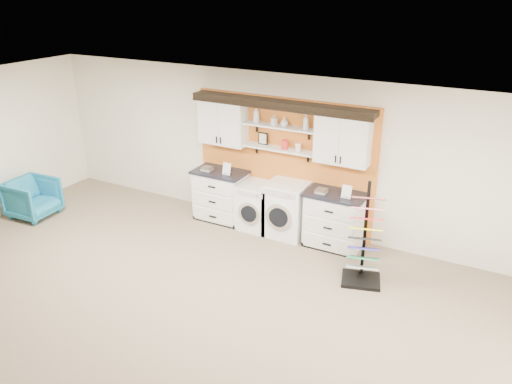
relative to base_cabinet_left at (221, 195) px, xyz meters
The scene contains 22 objects.
floor 3.84m from the base_cabinet_left, 72.76° to the right, with size 10.00×10.00×0.00m, color #857159.
ceiling 4.46m from the base_cabinet_left, 72.76° to the right, with size 10.00×10.00×0.00m, color white.
wall_back 1.50m from the base_cabinet_left, 17.63° to the left, with size 10.00×10.00×0.00m, color silver.
accent_panel 1.38m from the base_cabinet_left, 16.00° to the left, with size 3.40×0.07×2.40m, color orange.
upper_cabinet_left 1.40m from the base_cabinet_left, 90.00° to the left, with size 0.90×0.35×0.84m.
upper_cabinet_right 2.66m from the base_cabinet_left, ahead, with size 0.90×0.35×0.84m.
shelf_lower 1.55m from the base_cabinet_left, ahead, with size 1.32×0.28×0.03m, color white.
shelf_upper 1.84m from the base_cabinet_left, ahead, with size 1.32×0.28×0.03m, color white.
crown_molding 2.17m from the base_cabinet_left, ahead, with size 3.30×0.41×0.13m.
picture_frame 1.42m from the base_cabinet_left, 14.85° to the left, with size 0.18×0.02×0.22m.
canister_red 1.68m from the base_cabinet_left, ahead, with size 0.11×0.11×0.16m, color red.
canister_cream 1.87m from the base_cabinet_left, ahead, with size 0.10×0.10×0.14m, color silver.
base_cabinet_left is the anchor object (origin of this frame).
base_cabinet_right 2.26m from the base_cabinet_left, ahead, with size 1.00×0.66×0.98m.
washer 0.79m from the base_cabinet_left, ahead, with size 0.61×0.71×0.86m.
dryer 1.37m from the base_cabinet_left, ahead, with size 0.70×0.71×0.98m.
sample_rack 3.14m from the base_cabinet_left, 15.83° to the right, with size 0.69×0.62×1.58m.
armchair 3.64m from the base_cabinet_left, 153.82° to the right, with size 0.80×0.82×0.74m, color teal.
soap_bottle_a 1.74m from the base_cabinet_left, 13.26° to the left, with size 0.11×0.11×0.28m, color silver.
soap_bottle_b 1.86m from the base_cabinet_left, ahead, with size 0.08×0.08×0.17m, color silver.
soap_bottle_c 1.97m from the base_cabinet_left, ahead, with size 0.13×0.13×0.16m, color silver.
soap_bottle_d 2.26m from the base_cabinet_left, ahead, with size 0.10×0.10×0.26m, color silver.
Camera 1 is at (3.53, -3.69, 4.24)m, focal length 35.00 mm.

